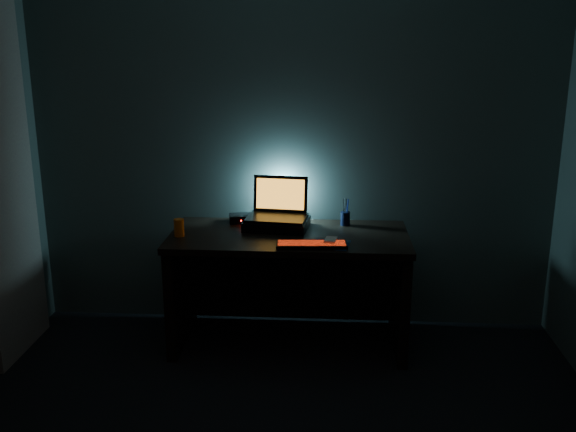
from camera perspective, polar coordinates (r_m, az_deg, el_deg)
The scene contains 11 objects.
room at distance 2.35m, azimuth -2.41°, elevation -1.59°, with size 3.50×4.00×2.50m.
desk at distance 4.17m, azimuth 0.14°, elevation -4.78°, with size 1.50×0.70×0.75m.
curtain at distance 4.21m, azimuth -24.02°, elevation 3.38°, with size 0.06×0.65×2.30m, color #A9A287.
riser at distance 4.15m, azimuth -1.01°, elevation -0.68°, with size 0.40×0.30×0.06m, color black.
laptop at distance 4.18m, azimuth -0.87°, elevation 0.70°, with size 0.41×0.32×0.26m.
keyboard at distance 3.79m, azimuth 2.12°, elevation -2.57°, with size 0.42×0.16×0.03m.
mousepad at distance 3.84m, azimuth 3.79°, elevation -2.53°, with size 0.22×0.20×0.00m, color navy.
mouse at distance 3.83m, azimuth 3.80°, elevation -2.27°, with size 0.07×0.11×0.03m, color #96979B.
pen_cup at distance 4.23m, azimuth 5.11°, elevation -0.23°, with size 0.06×0.06×0.09m, color black.
juice_glass at distance 4.04m, azimuth -9.66°, elevation -1.02°, with size 0.06×0.06×0.11m, color #FF650D.
router at distance 4.31m, azimuth -4.22°, elevation -0.20°, with size 0.17×0.15×0.05m.
Camera 1 is at (0.24, -2.23, 1.94)m, focal length 40.00 mm.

